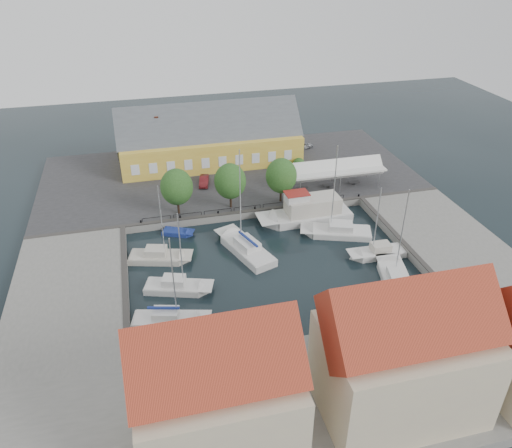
% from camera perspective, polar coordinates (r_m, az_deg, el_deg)
% --- Properties ---
extents(ground, '(140.00, 140.00, 0.00)m').
position_cam_1_polar(ground, '(58.40, 1.43, -4.17)').
color(ground, black).
rests_on(ground, ground).
extents(north_quay, '(56.00, 26.00, 1.00)m').
position_cam_1_polar(north_quay, '(77.68, -3.06, 5.54)').
color(north_quay, '#2D2D30').
rests_on(north_quay, ground).
extents(west_quay, '(12.00, 24.00, 1.00)m').
position_cam_1_polar(west_quay, '(55.73, -20.57, -7.74)').
color(west_quay, slate).
rests_on(west_quay, ground).
extents(east_quay, '(12.00, 24.00, 1.00)m').
position_cam_1_polar(east_quay, '(65.24, 20.92, -1.83)').
color(east_quay, slate).
rests_on(east_quay, ground).
extents(south_bank, '(56.00, 14.00, 1.00)m').
position_cam_1_polar(south_bank, '(43.32, 9.22, -19.06)').
color(south_bank, slate).
rests_on(south_bank, ground).
extents(quay_edge_fittings, '(56.00, 24.72, 0.40)m').
position_cam_1_polar(quay_edge_fittings, '(61.67, 0.30, -0.92)').
color(quay_edge_fittings, '#383533').
rests_on(quay_edge_fittings, north_quay).
extents(warehouse, '(28.56, 14.00, 9.55)m').
position_cam_1_polar(warehouse, '(80.63, -5.74, 9.42)').
color(warehouse, gold).
rests_on(warehouse, north_quay).
extents(tent_canopy, '(14.00, 4.00, 2.83)m').
position_cam_1_polar(tent_canopy, '(72.75, 9.16, 6.15)').
color(tent_canopy, silver).
rests_on(tent_canopy, north_quay).
extents(quay_trees, '(18.20, 4.20, 6.30)m').
position_cam_1_polar(quay_trees, '(65.70, -2.98, 4.90)').
color(quay_trees, black).
rests_on(quay_trees, north_quay).
extents(car_silver, '(4.01, 2.72, 1.27)m').
position_cam_1_polar(car_silver, '(86.47, 5.40, 8.93)').
color(car_silver, '#9C9FA3').
rests_on(car_silver, north_quay).
extents(car_red, '(2.06, 3.86, 1.21)m').
position_cam_1_polar(car_red, '(73.72, -5.96, 4.93)').
color(car_red, '#5C1518').
rests_on(car_red, north_quay).
extents(center_sailboat, '(6.00, 10.13, 13.40)m').
position_cam_1_polar(center_sailboat, '(59.65, -1.21, -2.92)').
color(center_sailboat, silver).
rests_on(center_sailboat, ground).
extents(trawler, '(12.85, 4.04, 5.00)m').
position_cam_1_polar(trawler, '(66.34, 5.95, 1.28)').
color(trawler, silver).
rests_on(trawler, ground).
extents(east_boat_a, '(9.32, 5.76, 12.56)m').
position_cam_1_polar(east_boat_a, '(63.92, 9.30, -0.98)').
color(east_boat_a, silver).
rests_on(east_boat_a, ground).
extents(east_boat_b, '(6.99, 2.48, 9.63)m').
position_cam_1_polar(east_boat_b, '(60.76, 13.72, -3.33)').
color(east_boat_b, silver).
rests_on(east_boat_b, ground).
extents(east_boat_c, '(5.01, 9.50, 11.63)m').
position_cam_1_polar(east_boat_c, '(56.66, 15.74, -6.40)').
color(east_boat_c, silver).
rests_on(east_boat_c, ground).
extents(west_boat_b, '(7.70, 4.38, 10.23)m').
position_cam_1_polar(west_boat_b, '(59.38, -11.00, -3.84)').
color(west_boat_b, '#B8B2A5').
rests_on(west_boat_b, ground).
extents(west_boat_c, '(7.60, 4.48, 10.06)m').
position_cam_1_polar(west_boat_c, '(54.37, -8.99, -7.25)').
color(west_boat_c, silver).
rests_on(west_boat_c, ground).
extents(west_boat_d, '(7.98, 4.18, 10.45)m').
position_cam_1_polar(west_boat_d, '(50.36, -9.83, -10.90)').
color(west_boat_d, silver).
rests_on(west_boat_d, ground).
extents(launch_sw, '(4.71, 3.66, 0.98)m').
position_cam_1_polar(launch_sw, '(48.09, -11.24, -13.77)').
color(launch_sw, silver).
rests_on(launch_sw, ground).
extents(launch_nw, '(4.27, 3.10, 0.88)m').
position_cam_1_polar(launch_nw, '(64.04, -8.93, -1.06)').
color(launch_nw, navy).
rests_on(launch_nw, ground).
extents(townhouses, '(36.30, 8.50, 12.00)m').
position_cam_1_polar(townhouses, '(38.77, 13.90, -15.59)').
color(townhouses, '#BBAA90').
rests_on(townhouses, south_bank).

